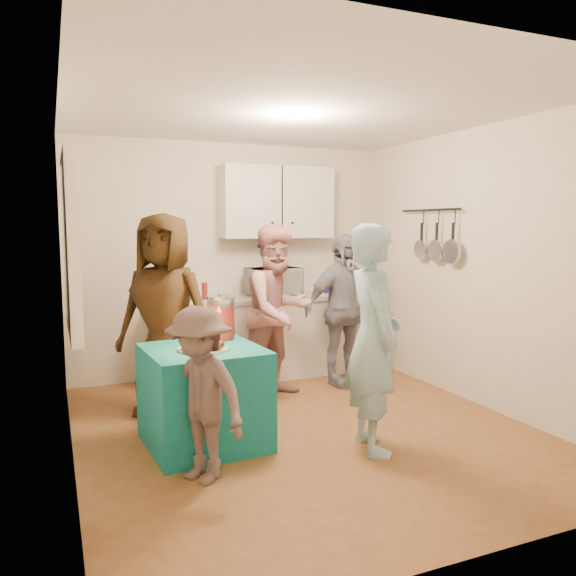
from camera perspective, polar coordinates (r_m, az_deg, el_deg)
name	(u,v)px	position (r m, az deg, el deg)	size (l,w,h in m)	color
floor	(304,429)	(4.83, 1.67, -14.13)	(4.00, 4.00, 0.00)	brown
ceiling	(305,109)	(4.61, 1.78, 17.73)	(4.00, 4.00, 0.00)	white
back_wall	(231,260)	(6.41, -5.76, 2.84)	(3.60, 3.60, 0.00)	silver
left_wall	(66,283)	(4.13, -21.61, 0.50)	(4.00, 4.00, 0.00)	silver
right_wall	(480,268)	(5.54, 18.92, 1.98)	(4.00, 4.00, 0.00)	silver
window_night	(68,245)	(4.42, -21.45, 4.11)	(0.04, 1.00, 1.20)	black
counter	(257,339)	(6.30, -3.12, -5.18)	(2.20, 0.58, 0.86)	white
countertop	(257,299)	(6.23, -3.14, -1.08)	(2.24, 0.62, 0.05)	beige
upper_cabinet	(277,203)	(6.43, -1.11, 8.68)	(1.30, 0.30, 0.80)	white
pot_rack	(428,234)	(6.01, 13.99, 5.31)	(0.12, 1.00, 0.60)	black
microwave	(273,282)	(6.27, -1.49, 0.65)	(0.56, 0.38, 0.31)	white
party_table	(204,396)	(4.45, -8.54, -10.83)	(0.85, 0.85, 0.76)	#127C7D
donut_cake	(203,338)	(4.27, -8.64, -5.07)	(0.38, 0.38, 0.18)	#381C0C
punch_jar	(221,319)	(4.63, -6.82, -3.13)	(0.22, 0.22, 0.34)	red
man_birthday	(373,339)	(4.24, 8.61, -5.10)	(0.62, 0.41, 1.70)	#A0D0EA
woman_back_left	(165,314)	(5.15, -12.40, -2.60)	(0.88, 0.57, 1.80)	#553718
woman_back_center	(278,311)	(5.52, -1.00, -2.40)	(0.83, 0.64, 1.70)	#C76874
woman_back_right	(342,309)	(5.98, 5.54, -2.18)	(0.94, 0.39, 1.61)	#0F1333
child_near_left	(200,394)	(3.80, -8.95, -10.63)	(0.76, 0.44, 1.17)	#524242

